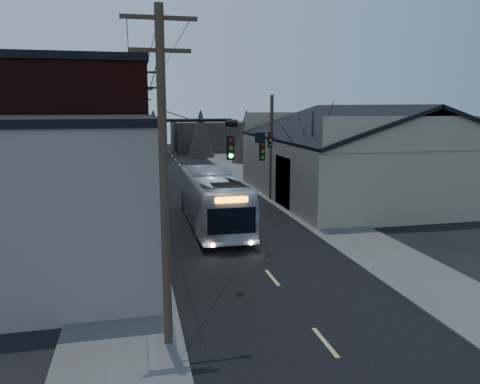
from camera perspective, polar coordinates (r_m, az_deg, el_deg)
name	(u,v)px	position (r m, az deg, el deg)	size (l,w,h in m)	color
ground	(353,377)	(14.73, 13.60, -21.03)	(160.00, 160.00, 0.00)	black
road_surface	(202,192)	(42.26, -4.69, 0.03)	(9.00, 110.00, 0.02)	black
sidewalk_left	(128,194)	(41.85, -13.54, -0.26)	(4.00, 110.00, 0.12)	#474744
sidewalk_right	(271,188)	(43.63, 3.78, 0.44)	(4.00, 110.00, 0.12)	#474744
building_clapboard	(58,207)	(20.81, -21.28, -1.70)	(8.00, 8.00, 7.00)	slate
building_brick	(66,148)	(31.54, -20.45, 5.02)	(10.00, 12.00, 10.00)	black
building_left_far	(95,149)	(47.47, -17.29, 4.99)	(9.00, 14.00, 7.00)	#2D2824
warehouse	(361,165)	(41.08, 14.59, 3.22)	(16.16, 20.60, 7.73)	gray
building_far_left	(132,136)	(76.30, -13.05, 6.70)	(10.00, 12.00, 6.00)	#2D2824
building_far_right	(208,136)	(82.33, -3.90, 6.85)	(12.00, 14.00, 5.00)	#2D2824
bare_tree	(312,163)	(33.76, 8.72, 3.48)	(0.40, 0.40, 7.20)	black
utility_lines	(171,142)	(35.50, -8.45, 6.02)	(11.24, 45.28, 10.50)	#382B1E
bus	(212,199)	(30.02, -3.40, -0.86)	(2.94, 12.56, 3.50)	silver
parked_car	(153,185)	(41.95, -10.57, 0.88)	(1.65, 4.74, 1.56)	#ACAEB4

